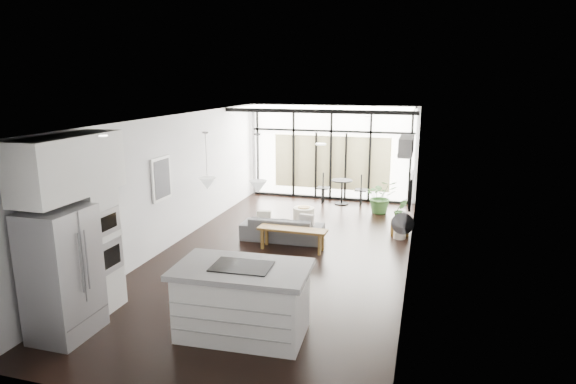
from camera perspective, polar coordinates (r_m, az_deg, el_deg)
The scene contains 27 objects.
floor at distance 10.07m, azimuth -0.48°, elevation -7.32°, with size 5.00×10.00×0.00m, color black.
ceiling at distance 9.46m, azimuth -0.51°, elevation 8.77°, with size 5.00×10.00×0.00m, color silver.
wall_left at distance 10.64m, azimuth -13.51°, elevation 1.29°, with size 0.02×10.00×2.80m, color silver.
wall_right at distance 9.29m, azimuth 14.46°, elevation -0.49°, with size 0.02×10.00×2.80m, color silver.
wall_back at distance 14.45m, azimuth 5.19°, elevation 4.69°, with size 5.00×0.02×2.80m, color silver.
wall_front at distance 5.30m, azimuth -16.41°, elevation -11.10°, with size 5.00×0.02×2.80m, color silver.
glazing at distance 14.34m, azimuth 5.10°, elevation 4.62°, with size 5.00×0.20×2.80m, color black.
skylight at distance 13.34m, azimuth 4.48°, elevation 9.91°, with size 4.70×1.90×0.06m, color silver.
neighbour_building at distance 14.45m, azimuth 5.13°, elevation 3.48°, with size 3.50×0.02×1.60m, color beige.
island at distance 6.94m, azimuth -5.41°, elevation -12.70°, with size 1.87×1.11×1.02m, color silver.
cooktop at distance 6.73m, azimuth -5.50°, elevation -8.74°, with size 0.82×0.54×0.01m, color black.
fridge at distance 7.41m, azimuth -25.21°, elevation -8.74°, with size 0.71×0.89×1.84m, color #949398.
appliance_column at distance 7.96m, azimuth -22.26°, elevation -4.80°, with size 0.62×0.65×2.41m, color silver.
upper_cabinets at distance 7.43m, azimuth -24.60°, elevation 2.84°, with size 0.62×1.75×0.86m, color silver.
pendant_left at distance 7.26m, azimuth -9.54°, elevation 0.99°, with size 0.26×0.26×0.18m, color silver.
pendant_right at distance 6.95m, azimuth -3.58°, elevation 0.61°, with size 0.26×0.26×0.18m, color silver.
sofa at distance 10.82m, azimuth -0.67°, elevation -3.85°, with size 1.83×0.53×0.72m, color #4D4E50.
console_bench at distance 10.22m, azimuth 0.51°, elevation -5.60°, with size 1.47×0.37×0.47m, color brown.
pouf at distance 12.00m, azimuth 1.88°, elevation -2.85°, with size 0.53×0.53×0.43m, color beige.
crate at distance 11.54m, azimuth 13.08°, elevation -4.16°, with size 0.41×0.41×0.31m, color brown.
plant_tall at distance 13.20m, azimuth 10.95°, elevation -0.93°, with size 0.83×0.92×0.72m, color #325D29.
plant_crate at distance 11.46m, azimuth 13.16°, elevation -2.84°, with size 0.30×0.55×0.25m, color #325D29.
milk_can at distance 11.21m, azimuth 13.15°, elevation -4.04°, with size 0.28×0.28×0.55m, color beige.
bistro_set at distance 13.96m, azimuth 6.39°, elevation 0.05°, with size 1.55×0.62×0.74m, color black.
tv at distance 10.29m, azimuth 14.40°, elevation 0.26°, with size 0.05×1.10×0.65m, color black.
ac_unit at distance 8.31m, azimuth 13.85°, elevation 5.34°, with size 0.22×0.90×0.30m, color silver.
framed_art at distance 10.17m, azimuth -14.78°, elevation 1.54°, with size 0.04×0.70×0.90m, color black.
Camera 1 is at (2.70, -9.04, 3.54)m, focal length 30.00 mm.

